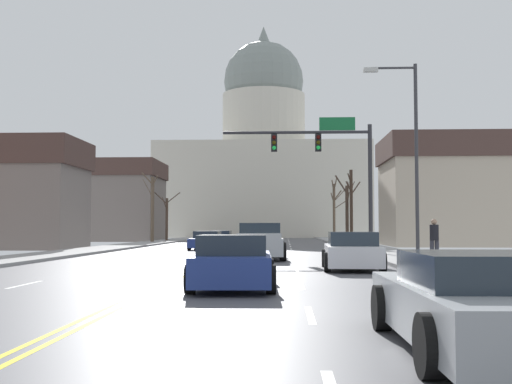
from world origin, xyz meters
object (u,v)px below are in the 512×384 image
signal_gantry (329,156)px  sedan_near_02 (233,263)px  street_lamp_right (409,144)px  sedan_near_01 (352,252)px  sedan_near_03 (482,304)px  sedan_oncoming_01 (221,238)px  sedan_oncoming_00 (207,241)px  pedestrian_00 (434,238)px  pickup_truck_near_00 (260,243)px

signal_gantry → sedan_near_02: 19.31m
street_lamp_right → sedan_near_01: 5.54m
sedan_near_02 → sedan_near_03: size_ratio=0.93×
sedan_near_02 → sedan_oncoming_01: sedan_near_02 is taller
sedan_near_01 → sedan_oncoming_01: size_ratio=1.05×
sedan_near_02 → sedan_oncoming_00: size_ratio=0.99×
street_lamp_right → pedestrian_00: bearing=-0.6°
sedan_near_01 → sedan_oncoming_00: size_ratio=1.04×
sedan_near_03 → sedan_near_02: bearing=115.6°
pickup_truck_near_00 → pedestrian_00: size_ratio=3.33×
sedan_oncoming_01 → pickup_truck_near_00: bearing=-79.3°
signal_gantry → pedestrian_00: (3.40, -8.82, -4.17)m
pickup_truck_near_00 → sedan_oncoming_00: 12.58m
sedan_oncoming_00 → sedan_near_01: bearing=-68.7°
sedan_near_01 → sedan_near_02: sedan_near_01 is taller
pickup_truck_near_00 → sedan_near_02: 13.74m
sedan_near_01 → sedan_oncoming_00: bearing=111.3°
sedan_near_02 → sedan_oncoming_00: 25.98m
street_lamp_right → pedestrian_00: street_lamp_right is taller
sedan_near_03 → pedestrian_00: (3.43, 17.02, 0.49)m
signal_gantry → sedan_near_02: (-3.58, -18.40, -4.62)m
sedan_oncoming_01 → street_lamp_right: bearing=-68.2°
sedan_near_02 → pickup_truck_near_00: bearing=89.6°
street_lamp_right → pedestrian_00: 3.75m
sedan_oncoming_00 → sedan_oncoming_01: size_ratio=1.01×
signal_gantry → pickup_truck_near_00: size_ratio=1.46×
street_lamp_right → sedan_oncoming_01: 26.93m
signal_gantry → sedan_near_01: (-0.05, -11.56, -4.60)m
sedan_near_01 → sedan_oncoming_01: sedan_near_01 is taller
sedan_near_03 → sedan_oncoming_00: 33.94m
sedan_near_03 → sedan_oncoming_01: size_ratio=1.07×
signal_gantry → sedan_near_02: size_ratio=1.84×
sedan_oncoming_01 → sedan_near_02: bearing=-83.7°
sedan_oncoming_00 → pedestrian_00: size_ratio=2.68×
pickup_truck_near_00 → sedan_near_02: bearing=-90.4°
sedan_oncoming_00 → sedan_oncoming_01: 8.61m
pickup_truck_near_00 → sedan_oncoming_00: (-3.91, 11.96, -0.17)m
street_lamp_right → sedan_near_02: 12.08m
sedan_near_02 → pedestrian_00: size_ratio=2.64×
pickup_truck_near_00 → sedan_near_01: (3.44, -6.90, -0.12)m
street_lamp_right → sedan_near_02: (-6.08, -9.60, -4.09)m
sedan_near_01 → sedan_near_03: size_ratio=0.98×
sedan_near_03 → pedestrian_00: pedestrian_00 is taller
signal_gantry → pedestrian_00: size_ratio=4.86×
signal_gantry → street_lamp_right: street_lamp_right is taller
sedan_near_01 → sedan_near_02: size_ratio=1.06×
sedan_oncoming_01 → sedan_oncoming_00: bearing=-90.1°
sedan_oncoming_01 → pedestrian_00: size_ratio=2.66×
sedan_near_01 → sedan_oncoming_01: bearing=104.9°
sedan_oncoming_00 → sedan_oncoming_01: sedan_oncoming_00 is taller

